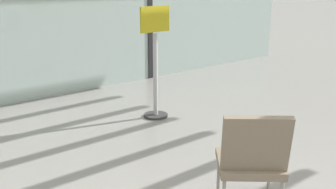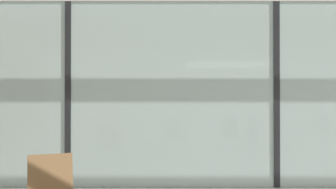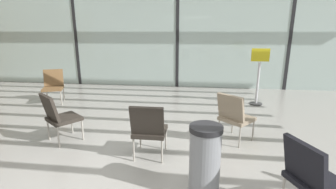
% 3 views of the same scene
% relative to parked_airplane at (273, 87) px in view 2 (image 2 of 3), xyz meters
% --- Properties ---
extents(glass_curtain_wall, '(14.00, 0.08, 3.12)m').
position_rel_parked_airplane_xyz_m(glass_curtain_wall, '(-1.65, -6.26, -0.31)').
color(glass_curtain_wall, '#A3B7B2').
rests_on(glass_curtain_wall, ground).
extents(window_mullion_0, '(0.10, 0.12, 3.12)m').
position_rel_parked_airplane_xyz_m(window_mullion_0, '(-5.15, -6.26, -0.31)').
color(window_mullion_0, black).
rests_on(window_mullion_0, ground).
extents(window_mullion_1, '(0.10, 0.12, 3.12)m').
position_rel_parked_airplane_xyz_m(window_mullion_1, '(-1.65, -6.26, -0.31)').
color(window_mullion_1, black).
rests_on(window_mullion_1, ground).
extents(parked_airplane, '(13.64, 3.75, 3.75)m').
position_rel_parked_airplane_xyz_m(parked_airplane, '(0.00, 0.00, 0.00)').
color(parked_airplane, silver).
rests_on(parked_airplane, ground).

